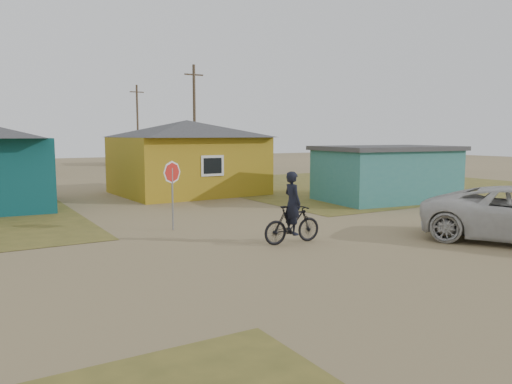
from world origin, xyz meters
TOP-DOWN VIEW (x-y plane):
  - ground at (0.00, 0.00)m, footprint 120.00×120.00m
  - grass_ne at (14.00, 13.00)m, footprint 20.00×18.00m
  - house_yellow at (2.50, 14.00)m, footprint 7.72×6.76m
  - shed_turquoise at (9.50, 6.50)m, footprint 6.71×4.93m
  - house_beige_east at (10.00, 40.00)m, footprint 6.95×6.05m
  - utility_pole_near at (6.50, 22.00)m, footprint 1.40×0.20m
  - utility_pole_far at (7.50, 38.00)m, footprint 1.40×0.20m
  - stop_sign at (-2.04, 4.66)m, footprint 0.75×0.06m
  - cyclist at (0.18, 0.98)m, footprint 1.87×0.69m

SIDE VIEW (x-z plane):
  - ground at x=0.00m, z-range 0.00..0.00m
  - grass_ne at x=14.00m, z-range 0.00..0.01m
  - cyclist at x=0.18m, z-range -0.28..1.81m
  - shed_turquoise at x=9.50m, z-range 0.01..2.61m
  - stop_sign at x=-2.04m, z-range 0.55..2.84m
  - house_beige_east at x=10.00m, z-range 0.06..3.66m
  - house_yellow at x=2.50m, z-range 0.05..3.95m
  - utility_pole_near at x=6.50m, z-range 0.14..8.14m
  - utility_pole_far at x=7.50m, z-range 0.14..8.14m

